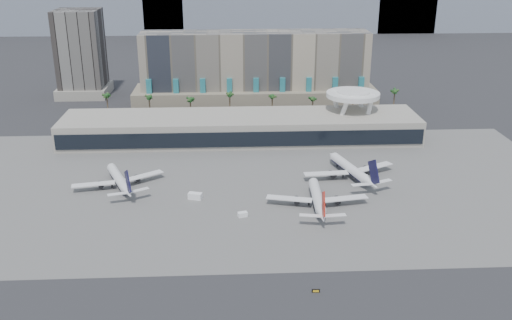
{
  "coord_description": "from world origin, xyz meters",
  "views": [
    {
      "loc": [
        -5.69,
        -151.69,
        89.91
      ],
      "look_at": [
        3.86,
        40.0,
        16.06
      ],
      "focal_mm": 40.0,
      "sensor_mm": 36.0,
      "label": 1
    }
  ],
  "objects_px": {
    "airliner_left": "(119,179)",
    "airliner_centre": "(317,198)",
    "service_vehicle_b": "(243,214)",
    "taxiway_sign": "(316,291)",
    "airliner_right": "(351,169)",
    "service_vehicle_a": "(195,196)"
  },
  "relations": [
    {
      "from": "airliner_left",
      "to": "airliner_centre",
      "type": "bearing_deg",
      "value": -38.6
    },
    {
      "from": "service_vehicle_b",
      "to": "taxiway_sign",
      "type": "height_order",
      "value": "service_vehicle_b"
    },
    {
      "from": "airliner_right",
      "to": "taxiway_sign",
      "type": "xyz_separation_m",
      "value": [
        -26.23,
        -80.08,
        -3.07
      ]
    },
    {
      "from": "service_vehicle_a",
      "to": "airliner_right",
      "type": "bearing_deg",
      "value": 32.79
    },
    {
      "from": "airliner_right",
      "to": "airliner_left",
      "type": "bearing_deg",
      "value": 166.8
    },
    {
      "from": "airliner_left",
      "to": "service_vehicle_a",
      "type": "bearing_deg",
      "value": -45.9
    },
    {
      "from": "airliner_right",
      "to": "service_vehicle_a",
      "type": "distance_m",
      "value": 64.78
    },
    {
      "from": "taxiway_sign",
      "to": "airliner_right",
      "type": "bearing_deg",
      "value": 74.35
    },
    {
      "from": "airliner_left",
      "to": "taxiway_sign",
      "type": "relative_size",
      "value": 15.76
    },
    {
      "from": "service_vehicle_b",
      "to": "airliner_centre",
      "type": "bearing_deg",
      "value": -0.61
    },
    {
      "from": "airliner_left",
      "to": "service_vehicle_a",
      "type": "distance_m",
      "value": 32.78
    },
    {
      "from": "airliner_centre",
      "to": "service_vehicle_a",
      "type": "bearing_deg",
      "value": 171.58
    },
    {
      "from": "airliner_right",
      "to": "service_vehicle_b",
      "type": "xyz_separation_m",
      "value": [
        -45.0,
        -33.1,
        -2.73
      ]
    },
    {
      "from": "service_vehicle_a",
      "to": "service_vehicle_b",
      "type": "distance_m",
      "value": 23.09
    },
    {
      "from": "airliner_left",
      "to": "service_vehicle_a",
      "type": "xyz_separation_m",
      "value": [
        30.08,
        -12.88,
        -2.02
      ]
    },
    {
      "from": "service_vehicle_a",
      "to": "service_vehicle_b",
      "type": "height_order",
      "value": "service_vehicle_a"
    },
    {
      "from": "airliner_left",
      "to": "airliner_right",
      "type": "xyz_separation_m",
      "value": [
        92.33,
        4.88,
        0.32
      ]
    },
    {
      "from": "taxiway_sign",
      "to": "airliner_left",
      "type": "bearing_deg",
      "value": 133.8
    },
    {
      "from": "airliner_centre",
      "to": "service_vehicle_b",
      "type": "relative_size",
      "value": 11.65
    },
    {
      "from": "airliner_centre",
      "to": "airliner_right",
      "type": "distance_m",
      "value": 31.55
    },
    {
      "from": "service_vehicle_b",
      "to": "taxiway_sign",
      "type": "distance_m",
      "value": 50.59
    },
    {
      "from": "airliner_right",
      "to": "service_vehicle_a",
      "type": "height_order",
      "value": "airliner_right"
    }
  ]
}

